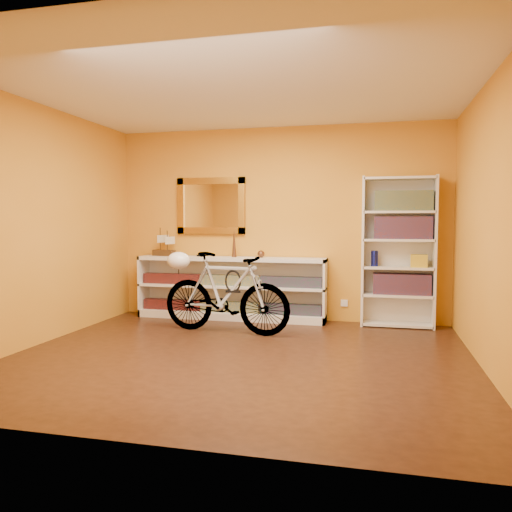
% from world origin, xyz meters
% --- Properties ---
extents(floor, '(4.50, 4.00, 0.01)m').
position_xyz_m(floor, '(0.00, 0.00, -0.01)').
color(floor, black).
rests_on(floor, ground).
extents(ceiling, '(4.50, 4.00, 0.01)m').
position_xyz_m(ceiling, '(0.00, 0.00, 2.60)').
color(ceiling, silver).
rests_on(ceiling, ground).
extents(back_wall, '(4.50, 0.01, 2.60)m').
position_xyz_m(back_wall, '(0.00, 2.00, 1.30)').
color(back_wall, orange).
rests_on(back_wall, ground).
extents(left_wall, '(0.01, 4.00, 2.60)m').
position_xyz_m(left_wall, '(-2.25, 0.00, 1.30)').
color(left_wall, orange).
rests_on(left_wall, ground).
extents(right_wall, '(0.01, 4.00, 2.60)m').
position_xyz_m(right_wall, '(2.25, 0.00, 1.30)').
color(right_wall, orange).
rests_on(right_wall, ground).
extents(gilt_mirror, '(0.98, 0.06, 0.78)m').
position_xyz_m(gilt_mirror, '(-0.95, 1.97, 1.55)').
color(gilt_mirror, '#95681B').
rests_on(gilt_mirror, back_wall).
extents(wall_socket, '(0.09, 0.02, 0.09)m').
position_xyz_m(wall_socket, '(0.90, 1.99, 0.25)').
color(wall_socket, silver).
rests_on(wall_socket, back_wall).
extents(console_unit, '(2.60, 0.35, 0.85)m').
position_xyz_m(console_unit, '(-0.63, 1.81, 0.42)').
color(console_unit, silver).
rests_on(console_unit, floor).
extents(cd_row_lower, '(2.50, 0.13, 0.14)m').
position_xyz_m(cd_row_lower, '(-0.63, 1.79, 0.17)').
color(cd_row_lower, black).
rests_on(cd_row_lower, console_unit).
extents(cd_row_upper, '(2.50, 0.13, 0.14)m').
position_xyz_m(cd_row_upper, '(-0.63, 1.79, 0.54)').
color(cd_row_upper, navy).
rests_on(cd_row_upper, console_unit).
extents(model_ship, '(0.35, 0.21, 0.40)m').
position_xyz_m(model_ship, '(-1.60, 1.81, 1.05)').
color(model_ship, '#3A2310').
rests_on(model_ship, console_unit).
extents(toy_car, '(0.00, 0.00, 0.00)m').
position_xyz_m(toy_car, '(-1.05, 1.81, 0.85)').
color(toy_car, black).
rests_on(toy_car, console_unit).
extents(bronze_ornament, '(0.07, 0.07, 0.38)m').
position_xyz_m(bronze_ornament, '(-0.57, 1.81, 1.04)').
color(bronze_ornament, '#55321D').
rests_on(bronze_ornament, console_unit).
extents(decorative_orb, '(0.10, 0.10, 0.10)m').
position_xyz_m(decorative_orb, '(-0.20, 1.81, 0.90)').
color(decorative_orb, '#55321D').
rests_on(decorative_orb, console_unit).
extents(bookcase, '(0.90, 0.30, 1.90)m').
position_xyz_m(bookcase, '(1.57, 1.84, 0.95)').
color(bookcase, silver).
rests_on(bookcase, floor).
extents(book_row_a, '(0.70, 0.22, 0.26)m').
position_xyz_m(book_row_a, '(1.62, 1.84, 0.55)').
color(book_row_a, maroon).
rests_on(book_row_a, bookcase).
extents(book_row_b, '(0.70, 0.22, 0.28)m').
position_xyz_m(book_row_b, '(1.62, 1.84, 1.25)').
color(book_row_b, maroon).
rests_on(book_row_b, bookcase).
extents(book_row_c, '(0.70, 0.22, 0.25)m').
position_xyz_m(book_row_c, '(1.62, 1.84, 1.59)').
color(book_row_c, navy).
rests_on(book_row_c, bookcase).
extents(travel_mug, '(0.09, 0.09, 0.20)m').
position_xyz_m(travel_mug, '(1.28, 1.82, 0.86)').
color(travel_mug, navy).
rests_on(travel_mug, bookcase).
extents(red_tin, '(0.16, 0.16, 0.16)m').
position_xyz_m(red_tin, '(1.37, 1.87, 1.55)').
color(red_tin, '#982F16').
rests_on(red_tin, bookcase).
extents(yellow_bag, '(0.21, 0.15, 0.16)m').
position_xyz_m(yellow_bag, '(1.82, 1.80, 0.84)').
color(yellow_bag, gold).
rests_on(yellow_bag, bookcase).
extents(bicycle, '(0.63, 1.69, 0.97)m').
position_xyz_m(bicycle, '(-0.44, 0.97, 0.48)').
color(bicycle, silver).
rests_on(bicycle, floor).
extents(helmet, '(0.29, 0.27, 0.22)m').
position_xyz_m(helmet, '(-1.06, 1.05, 0.85)').
color(helmet, white).
rests_on(helmet, bicycle).
extents(u_lock, '(0.20, 0.02, 0.20)m').
position_xyz_m(u_lock, '(-0.34, 0.96, 0.63)').
color(u_lock, black).
rests_on(u_lock, bicycle).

